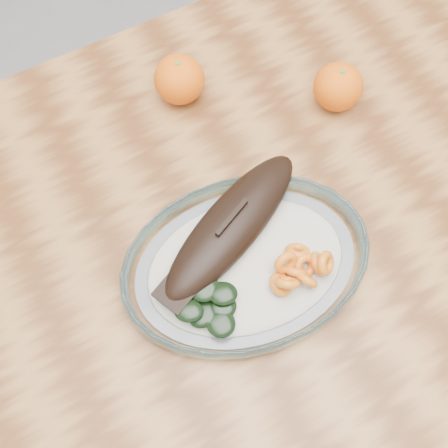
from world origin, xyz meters
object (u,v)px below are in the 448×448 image
object	(u,v)px
plated_meal	(245,261)
dining_table	(267,246)
orange_right	(338,87)
orange_left	(179,79)

from	to	relation	value
plated_meal	dining_table	bearing A→B (deg)	40.78
dining_table	orange_right	bearing A→B (deg)	35.07
plated_meal	orange_right	bearing A→B (deg)	43.69
dining_table	orange_right	size ratio (longest dim) A/B	16.62
plated_meal	orange_left	size ratio (longest dim) A/B	9.02
orange_left	plated_meal	bearing A→B (deg)	-99.37
dining_table	plated_meal	bearing A→B (deg)	-148.85
orange_left	orange_right	xyz separation A→B (m)	(0.20, -0.12, -0.00)
dining_table	plated_meal	distance (m)	0.14
dining_table	orange_right	xyz separation A→B (m)	(0.18, 0.13, 0.13)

